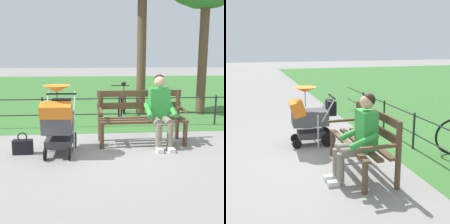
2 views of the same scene
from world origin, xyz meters
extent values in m
plane|color=gray|center=(0.00, 0.00, 0.00)|extent=(60.00, 60.00, 0.00)
cube|color=brown|center=(-0.66, -0.18, 0.45)|extent=(1.60, 0.13, 0.04)
cube|color=brown|center=(-0.66, 0.00, 0.45)|extent=(1.60, 0.13, 0.04)
cube|color=brown|center=(-0.66, 0.18, 0.45)|extent=(1.60, 0.13, 0.04)
cube|color=brown|center=(-0.66, -0.28, 0.67)|extent=(1.60, 0.06, 0.12)
cube|color=brown|center=(-0.66, -0.28, 0.90)|extent=(1.60, 0.06, 0.12)
cylinder|color=brown|center=(-1.41, 0.19, 0.23)|extent=(0.08, 0.08, 0.45)
cylinder|color=brown|center=(-1.41, -0.29, 0.47)|extent=(0.08, 0.08, 0.95)
cube|color=brown|center=(-1.41, -0.01, 0.63)|extent=(0.06, 0.56, 0.04)
cylinder|color=brown|center=(0.09, 0.21, 0.23)|extent=(0.08, 0.08, 0.45)
cylinder|color=brown|center=(0.09, -0.27, 0.47)|extent=(0.08, 0.08, 0.95)
cube|color=brown|center=(0.09, 0.01, 0.63)|extent=(0.06, 0.56, 0.04)
cylinder|color=slate|center=(-1.07, 0.22, 0.47)|extent=(0.15, 0.40, 0.14)
cylinder|color=slate|center=(-0.87, 0.22, 0.47)|extent=(0.15, 0.40, 0.14)
cylinder|color=slate|center=(-1.07, 0.42, 0.24)|extent=(0.11, 0.11, 0.47)
cylinder|color=slate|center=(-0.87, 0.42, 0.24)|extent=(0.11, 0.11, 0.47)
cube|color=silver|center=(-1.07, 0.50, 0.04)|extent=(0.10, 0.22, 0.07)
cube|color=silver|center=(-0.87, 0.50, 0.04)|extent=(0.10, 0.22, 0.07)
cube|color=green|center=(-0.97, 0.00, 0.75)|extent=(0.36, 0.23, 0.56)
cylinder|color=green|center=(-1.19, 0.12, 0.65)|extent=(0.10, 0.43, 0.23)
cylinder|color=green|center=(-0.75, 0.12, 0.65)|extent=(0.10, 0.43, 0.23)
sphere|color=tan|center=(-0.97, 0.00, 1.15)|extent=(0.20, 0.20, 0.20)
sphere|color=black|center=(-0.96, -0.03, 1.18)|extent=(0.19, 0.19, 0.19)
cylinder|color=black|center=(0.55, 0.16, 0.14)|extent=(0.04, 0.28, 0.28)
cylinder|color=black|center=(1.01, 0.14, 0.14)|extent=(0.04, 0.28, 0.28)
cylinder|color=black|center=(0.62, 0.76, 0.09)|extent=(0.04, 0.18, 0.18)
cylinder|color=black|center=(1.00, 0.74, 0.09)|extent=(0.04, 0.18, 0.18)
cube|color=#38383D|center=(0.80, 0.45, 0.22)|extent=(0.44, 0.54, 0.12)
cylinder|color=silver|center=(0.56, 0.36, 0.33)|extent=(0.03, 0.03, 0.65)
cylinder|color=silver|center=(1.02, 0.34, 0.33)|extent=(0.03, 0.03, 0.65)
cube|color=#47474C|center=(0.80, 0.47, 0.55)|extent=(0.49, 0.70, 0.28)
cube|color=orange|center=(0.81, 0.71, 0.75)|extent=(0.49, 0.33, 0.33)
cylinder|color=black|center=(0.78, 0.03, 0.95)|extent=(0.52, 0.06, 0.03)
cylinder|color=silver|center=(0.55, 0.14, 0.75)|extent=(0.04, 0.30, 0.49)
cylinder|color=silver|center=(1.01, 0.12, 0.75)|extent=(0.04, 0.30, 0.49)
cone|color=orange|center=(0.80, 0.55, 1.10)|extent=(0.46, 0.46, 0.10)
cylinder|color=black|center=(0.80, 0.55, 0.92)|extent=(0.01, 0.01, 0.30)
cube|color=black|center=(0.78, 0.05, 0.73)|extent=(0.33, 0.18, 0.28)
cube|color=black|center=(1.41, 0.41, 0.12)|extent=(0.32, 0.14, 0.24)
torus|color=black|center=(1.41, 0.41, 0.29)|extent=(0.16, 0.02, 0.16)
cylinder|color=black|center=(0.00, -1.35, 0.35)|extent=(0.04, 0.04, 0.70)
cylinder|color=black|center=(1.31, -1.35, 0.35)|extent=(0.04, 0.04, 0.70)
cylinder|color=black|center=(2.63, -1.35, 0.35)|extent=(0.04, 0.04, 0.70)
cylinder|color=black|center=(0.00, -1.35, 0.65)|extent=(7.88, 0.02, 0.02)
cylinder|color=black|center=(0.00, -1.35, 0.30)|extent=(7.88, 0.02, 0.02)
camera|label=1|loc=(0.34, 5.33, 1.64)|focal=48.71mm
camera|label=2|loc=(-4.89, 1.59, 1.94)|focal=48.98mm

